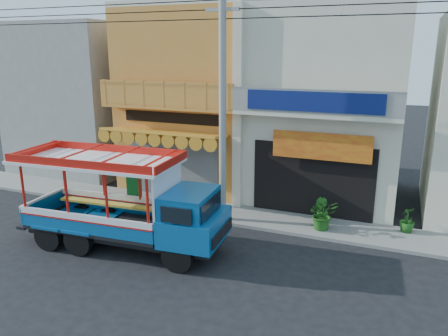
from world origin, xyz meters
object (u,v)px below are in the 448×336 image
object	(u,v)px
songthaew_truck	(136,206)
potted_plant_c	(407,220)
potted_plant_a	(323,214)
potted_plant_b	(322,210)
green_sign	(134,188)
utility_pole	(226,87)

from	to	relation	value
songthaew_truck	potted_plant_c	distance (m)	9.32
songthaew_truck	potted_plant_a	world-z (taller)	songthaew_truck
songthaew_truck	potted_plant_b	size ratio (longest dim) A/B	7.64
green_sign	potted_plant_b	world-z (taller)	green_sign
utility_pole	potted_plant_b	bearing A→B (deg)	17.80
utility_pole	green_sign	distance (m)	6.45
utility_pole	green_sign	xyz separation A→B (m)	(-4.58, 0.77, -4.49)
potted_plant_b	green_sign	bearing A→B (deg)	32.34
songthaew_truck	green_sign	xyz separation A→B (m)	(-2.82, 4.07, -0.99)
utility_pole	green_sign	bearing A→B (deg)	170.46
songthaew_truck	potted_plant_b	distance (m)	6.80
green_sign	potted_plant_a	xyz separation A→B (m)	(8.08, -0.34, 0.13)
potted_plant_a	green_sign	bearing A→B (deg)	149.83
utility_pole	potted_plant_c	bearing A→B (deg)	11.67
potted_plant_a	potted_plant_b	bearing A→B (deg)	75.11
utility_pole	potted_plant_a	size ratio (longest dim) A/B	25.37
utility_pole	potted_plant_a	xyz separation A→B (m)	(3.51, 0.43, -4.36)
songthaew_truck	potted_plant_c	bearing A→B (deg)	29.74
songthaew_truck	green_sign	distance (m)	5.05
utility_pole	potted_plant_a	world-z (taller)	utility_pole
utility_pole	potted_plant_a	bearing A→B (deg)	6.99
songthaew_truck	potted_plant_b	world-z (taller)	songthaew_truck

